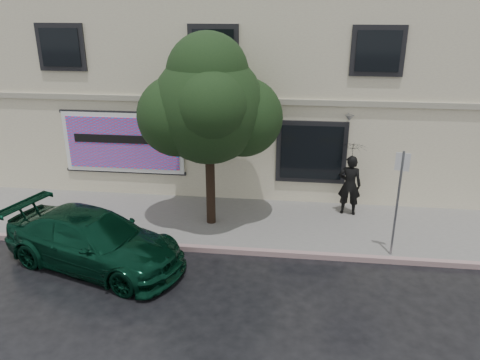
# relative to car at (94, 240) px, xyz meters

# --- Properties ---
(ground) EXTENTS (90.00, 90.00, 0.00)m
(ground) POSITION_rel_car_xyz_m (2.49, -0.46, -0.73)
(ground) COLOR black
(ground) RESTS_ON ground
(sidewalk) EXTENTS (20.00, 3.50, 0.15)m
(sidewalk) POSITION_rel_car_xyz_m (2.49, 2.79, -0.65)
(sidewalk) COLOR gray
(sidewalk) RESTS_ON ground
(curb) EXTENTS (20.00, 0.18, 0.16)m
(curb) POSITION_rel_car_xyz_m (2.49, 1.04, -0.65)
(curb) COLOR gray
(curb) RESTS_ON ground
(building) EXTENTS (20.00, 8.12, 7.00)m
(building) POSITION_rel_car_xyz_m (2.49, 8.54, 2.77)
(building) COLOR beige
(building) RESTS_ON ground
(billboard) EXTENTS (4.30, 0.16, 2.20)m
(billboard) POSITION_rel_car_xyz_m (-0.71, 4.46, 1.32)
(billboard) COLOR white
(billboard) RESTS_ON ground
(car) EXTENTS (5.45, 3.63, 1.46)m
(car) POSITION_rel_car_xyz_m (0.00, 0.00, 0.00)
(car) COLOR black
(car) RESTS_ON ground
(pedestrian) EXTENTS (0.78, 0.57, 1.97)m
(pedestrian) POSITION_rel_car_xyz_m (6.93, 3.78, 0.40)
(pedestrian) COLOR black
(pedestrian) RESTS_ON sidewalk
(umbrella) EXTENTS (1.05, 1.05, 0.69)m
(umbrella) POSITION_rel_car_xyz_m (6.93, 3.78, 1.73)
(umbrella) COLOR black
(umbrella) RESTS_ON pedestrian
(street_tree) EXTENTS (3.22, 3.22, 5.22)m
(street_tree) POSITION_rel_car_xyz_m (2.65, 2.60, 3.02)
(street_tree) COLOR black
(street_tree) RESTS_ON sidewalk
(sign_pole) EXTENTS (0.35, 0.11, 2.94)m
(sign_pole) POSITION_rel_car_xyz_m (7.86, 1.24, 1.16)
(sign_pole) COLOR gray
(sign_pole) RESTS_ON sidewalk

